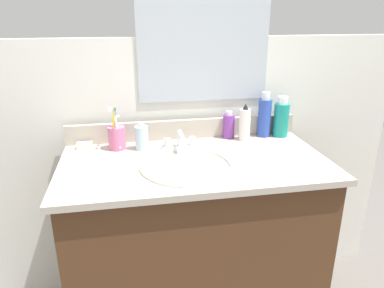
# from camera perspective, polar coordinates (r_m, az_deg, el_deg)

# --- Properties ---
(vanity_cabinet) EXTENTS (1.03, 0.52, 0.82)m
(vanity_cabinet) POSITION_cam_1_polar(r_m,az_deg,el_deg) (1.66, 0.41, -16.50)
(vanity_cabinet) COLOR #4C2D19
(vanity_cabinet) RESTS_ON ground_plane
(countertop) EXTENTS (1.07, 0.57, 0.03)m
(countertop) POSITION_cam_1_polar(r_m,az_deg,el_deg) (1.45, 0.45, -3.03)
(countertop) COLOR #B2A899
(countertop) RESTS_ON vanity_cabinet
(backsplash) EXTENTS (1.07, 0.02, 0.09)m
(backsplash) POSITION_cam_1_polar(r_m,az_deg,el_deg) (1.68, -1.28, 2.38)
(backsplash) COLOR #B2A899
(backsplash) RESTS_ON countertop
(back_wall) EXTENTS (2.17, 0.04, 1.30)m
(back_wall) POSITION_cam_1_polar(r_m,az_deg,el_deg) (1.82, -1.54, -4.17)
(back_wall) COLOR silver
(back_wall) RESTS_ON ground_plane
(mirror_panel) EXTENTS (0.60, 0.01, 0.56)m
(mirror_panel) POSITION_cam_1_polar(r_m,az_deg,el_deg) (1.66, 1.92, 16.41)
(mirror_panel) COLOR #B2BCC6
(sink_basin) EXTENTS (0.37, 0.37, 0.11)m
(sink_basin) POSITION_cam_1_polar(r_m,az_deg,el_deg) (1.40, -0.69, -4.66)
(sink_basin) COLOR white
(sink_basin) RESTS_ON countertop
(faucet) EXTENTS (0.16, 0.10, 0.08)m
(faucet) POSITION_cam_1_polar(r_m,az_deg,el_deg) (1.56, -1.91, 0.23)
(faucet) COLOR silver
(faucet) RESTS_ON countertop
(bottle_cream_purple) EXTENTS (0.05, 0.05, 0.13)m
(bottle_cream_purple) POSITION_cam_1_polar(r_m,az_deg,el_deg) (1.70, 5.84, 2.90)
(bottle_cream_purple) COLOR #7A3899
(bottle_cream_purple) RESTS_ON countertop
(bottle_shampoo_blue) EXTENTS (0.06, 0.06, 0.21)m
(bottle_shampoo_blue) POSITION_cam_1_polar(r_m,az_deg,el_deg) (1.73, 11.43, 4.30)
(bottle_shampoo_blue) COLOR #2D4CB2
(bottle_shampoo_blue) RESTS_ON countertop
(bottle_lotion_white) EXTENTS (0.05, 0.05, 0.17)m
(bottle_lotion_white) POSITION_cam_1_polar(r_m,az_deg,el_deg) (1.67, 8.35, 3.20)
(bottle_lotion_white) COLOR white
(bottle_lotion_white) RESTS_ON countertop
(bottle_gel_clear) EXTENTS (0.06, 0.06, 0.12)m
(bottle_gel_clear) POSITION_cam_1_polar(r_m,az_deg,el_deg) (1.56, -8.00, 1.06)
(bottle_gel_clear) COLOR silver
(bottle_gel_clear) RESTS_ON countertop
(bottle_mouthwash_teal) EXTENTS (0.07, 0.07, 0.19)m
(bottle_mouthwash_teal) POSITION_cam_1_polar(r_m,az_deg,el_deg) (1.76, 13.96, 3.98)
(bottle_mouthwash_teal) COLOR teal
(bottle_mouthwash_teal) RESTS_ON countertop
(cup_pink) EXTENTS (0.07, 0.08, 0.19)m
(cup_pink) POSITION_cam_1_polar(r_m,az_deg,el_deg) (1.58, -11.87, 1.08)
(cup_pink) COLOR #D16693
(cup_pink) RESTS_ON countertop
(soap_bar) EXTENTS (0.06, 0.04, 0.02)m
(soap_bar) POSITION_cam_1_polar(r_m,az_deg,el_deg) (1.64, -16.69, -0.22)
(soap_bar) COLOR white
(soap_bar) RESTS_ON countertop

